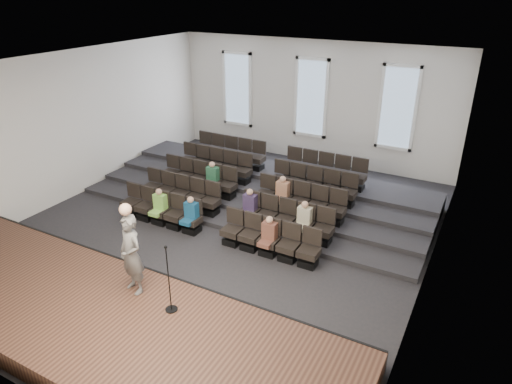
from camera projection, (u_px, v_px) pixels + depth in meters
ground at (222, 229)px, 14.22m from camera, size 14.00×14.00×0.00m
ceiling at (216, 65)px, 12.12m from camera, size 12.00×14.00×0.02m
wall_back at (311, 102)px, 18.78m from camera, size 12.00×0.04×5.00m
wall_left at (73, 125)px, 15.77m from camera, size 0.04×14.00×5.00m
wall_right at (439, 196)px, 10.57m from camera, size 0.04×14.00×5.00m
stage at (98, 319)px, 10.04m from camera, size 11.80×3.60×0.50m
stage_lip at (151, 278)px, 11.45m from camera, size 11.80×0.06×0.52m
risers at (268, 187)px, 16.67m from camera, size 11.80×4.80×0.60m
seating_rows at (246, 191)px, 15.16m from camera, size 6.80×4.70×1.67m
windows at (311, 98)px, 18.64m from camera, size 8.44×0.10×3.24m
audience at (237, 204)px, 13.96m from camera, size 4.85×2.64×1.10m
speaker at (131, 255)px, 10.19m from camera, size 0.80×0.63×1.93m
mic_stand at (170, 292)px, 9.74m from camera, size 0.27×0.27×1.63m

